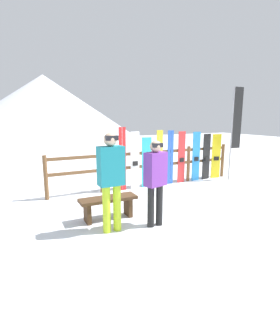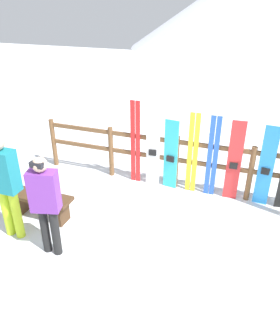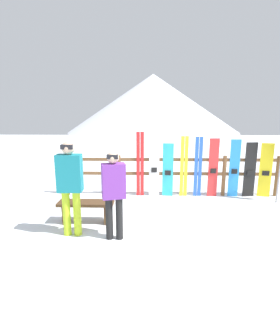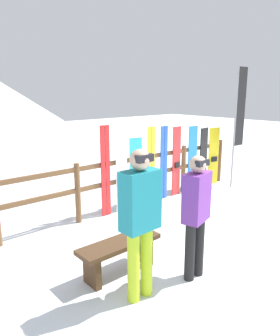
% 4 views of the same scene
% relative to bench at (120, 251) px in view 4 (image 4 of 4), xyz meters
% --- Properties ---
extents(ground_plane, '(40.00, 40.00, 0.00)m').
position_rel_bench_xyz_m(ground_plane, '(1.87, -0.37, -0.32)').
color(ground_plane, white).
extents(fence, '(5.67, 0.10, 1.08)m').
position_rel_bench_xyz_m(fence, '(1.87, 1.82, 0.33)').
color(fence, brown).
rests_on(fence, ground).
extents(bench, '(1.11, 0.36, 0.44)m').
position_rel_bench_xyz_m(bench, '(0.00, 0.00, 0.00)').
color(bench, '#4C331E').
rests_on(bench, ground).
extents(person_teal, '(0.43, 0.24, 1.72)m').
position_rel_bench_xyz_m(person_teal, '(-0.13, -0.55, 0.68)').
color(person_teal, '#B7D826').
rests_on(person_teal, ground).
extents(person_purple, '(0.44, 0.31, 1.57)m').
position_rel_bench_xyz_m(person_purple, '(0.65, -0.68, 0.59)').
color(person_purple, black).
rests_on(person_purple, ground).
extents(ski_pair_red, '(0.20, 0.02, 1.70)m').
position_rel_bench_xyz_m(ski_pair_red, '(1.05, 1.76, 0.53)').
color(ski_pair_red, red).
rests_on(ski_pair_red, ground).
extents(snowboard_white, '(0.27, 0.07, 1.58)m').
position_rel_bench_xyz_m(snowboard_white, '(1.41, 1.76, 0.46)').
color(snowboard_white, white).
rests_on(snowboard_white, ground).
extents(snowboard_cyan, '(0.28, 0.08, 1.41)m').
position_rel_bench_xyz_m(snowboard_cyan, '(1.78, 1.76, 0.38)').
color(snowboard_cyan, '#2DBFCC').
rests_on(snowboard_cyan, ground).
extents(ski_pair_yellow, '(0.19, 0.02, 1.59)m').
position_rel_bench_xyz_m(ski_pair_yellow, '(2.19, 1.76, 0.48)').
color(ski_pair_yellow, yellow).
rests_on(ski_pair_yellow, ground).
extents(ski_pair_blue, '(0.20, 0.02, 1.58)m').
position_rel_bench_xyz_m(ski_pair_blue, '(2.56, 1.76, 0.47)').
color(ski_pair_blue, blue).
rests_on(ski_pair_blue, ground).
extents(snowboard_red, '(0.25, 0.07, 1.54)m').
position_rel_bench_xyz_m(snowboard_red, '(2.96, 1.76, 0.45)').
color(snowboard_red, red).
rests_on(snowboard_red, ground).
extents(snowboard_blue, '(0.26, 0.07, 1.51)m').
position_rel_bench_xyz_m(snowboard_blue, '(3.50, 1.76, 0.43)').
color(snowboard_blue, '#288CE0').
rests_on(snowboard_blue, ground).
extents(snowboard_black_stripe, '(0.31, 0.09, 1.44)m').
position_rel_bench_xyz_m(snowboard_black_stripe, '(3.91, 1.76, 0.40)').
color(snowboard_black_stripe, black).
rests_on(snowboard_black_stripe, ground).
extents(snowboard_yellow, '(0.31, 0.10, 1.42)m').
position_rel_bench_xyz_m(snowboard_yellow, '(4.31, 1.76, 0.39)').
color(snowboard_yellow, yellow).
rests_on(snowboard_yellow, ground).
extents(rental_flag, '(0.40, 0.04, 2.83)m').
position_rel_bench_xyz_m(rental_flag, '(4.57, 1.29, 1.42)').
color(rental_flag, '#99999E').
rests_on(rental_flag, ground).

